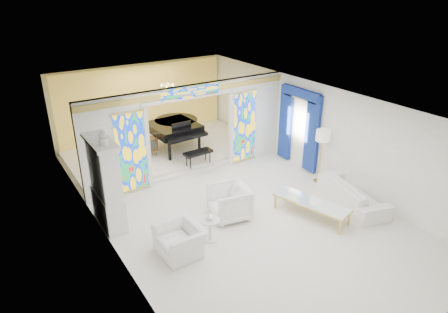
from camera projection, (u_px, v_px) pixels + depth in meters
floor at (225, 199)px, 11.73m from camera, size 12.00×12.00×0.00m
ceiling at (225, 101)px, 10.51m from camera, size 7.00×12.00×0.02m
wall_back at (142, 102)px, 15.73m from camera, size 7.00×0.02×3.00m
wall_front at (424, 276)px, 6.51m from camera, size 7.00×0.02×3.00m
wall_left at (100, 185)px, 9.39m from camera, size 0.02×12.00×3.00m
wall_right at (316, 129)px, 12.85m from camera, size 0.02×12.00×3.00m
partition_wall at (191, 127)px, 12.59m from camera, size 7.00×0.22×3.00m
stained_glass_left at (131, 152)px, 11.65m from camera, size 0.90×0.04×2.40m
stained_glass_right at (245, 127)px, 13.66m from camera, size 0.90×0.04×2.40m
stained_glass_transom at (191, 92)px, 12.03m from camera, size 2.00×0.04×0.34m
alcove_platform at (165, 151)px, 14.84m from camera, size 6.80×3.80×0.18m
gold_curtain_back at (144, 103)px, 15.64m from camera, size 6.70×0.10×2.90m
chandelier at (167, 85)px, 13.86m from camera, size 0.48×0.48×0.30m
blue_drapes at (299, 122)px, 13.31m from camera, size 0.14×1.85×2.65m
china_cabinet at (106, 184)px, 10.12m from camera, size 0.56×1.46×2.72m
armchair_left at (180, 240)px, 9.32m from camera, size 0.99×1.12×0.71m
armchair_right at (229, 202)px, 10.69m from camera, size 1.18×1.16×0.92m
sofa at (353, 193)px, 11.38m from camera, size 1.52×2.53×0.69m
side_table at (210, 227)px, 9.76m from camera, size 0.60×0.60×0.60m
vase at (210, 216)px, 9.63m from camera, size 0.21×0.21×0.20m
coffee_table at (312, 203)px, 10.73m from camera, size 1.22×2.19×0.47m
floor_lamp at (323, 138)px, 12.19m from camera, size 0.55×0.55×1.74m
grand_piano at (176, 127)px, 14.56m from camera, size 1.98×3.09×1.21m
tv_console at (148, 145)px, 13.97m from camera, size 0.64×0.49×0.66m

